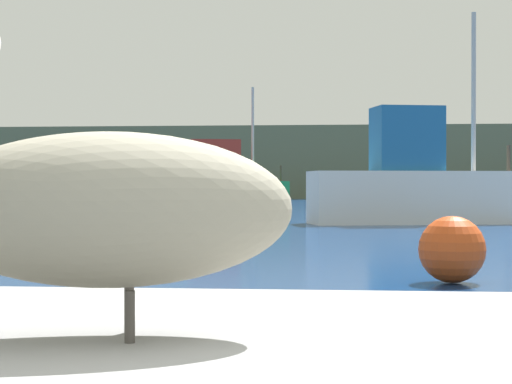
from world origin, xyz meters
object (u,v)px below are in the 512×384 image
(pelican, at_px, (107,206))
(fishing_boat_white, at_px, (413,184))
(fishing_boat_green, at_px, (207,184))
(mooring_buoy, at_px, (452,249))

(pelican, height_order, fishing_boat_white, fishing_boat_white)
(fishing_boat_green, height_order, mooring_buoy, fishing_boat_green)
(fishing_boat_white, bearing_deg, pelican, -110.49)
(fishing_boat_white, xyz_separation_m, mooring_buoy, (-0.66, -14.32, -0.69))
(pelican, height_order, mooring_buoy, pelican)
(pelican, distance_m, mooring_buoy, 7.22)
(fishing_boat_white, distance_m, fishing_boat_green, 17.26)
(fishing_boat_white, distance_m, mooring_buoy, 14.35)
(fishing_boat_white, relative_size, fishing_boat_green, 0.76)
(pelican, relative_size, fishing_boat_green, 0.18)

